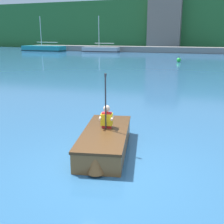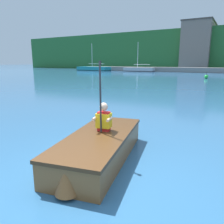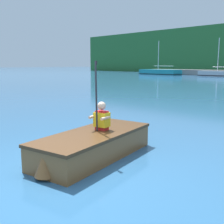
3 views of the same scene
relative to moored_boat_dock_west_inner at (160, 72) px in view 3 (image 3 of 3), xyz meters
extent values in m
plane|color=#28567F|center=(25.69, -37.45, -0.44)|extent=(300.00, 300.00, 0.00)
cube|color=#197A84|center=(0.00, 0.00, 0.02)|extent=(7.57, 2.76, 0.92)
cube|color=black|center=(0.00, 0.00, -0.28)|extent=(7.61, 2.80, 0.10)
cylinder|color=silver|center=(-0.37, 0.02, 2.90)|extent=(0.10, 0.10, 4.84)
cylinder|color=silver|center=(0.75, -0.03, 1.08)|extent=(4.11, 0.24, 0.07)
cube|color=#9EA3A8|center=(10.21, 0.91, -0.03)|extent=(6.07, 2.11, 0.82)
cube|color=black|center=(10.21, 0.91, -0.29)|extent=(6.12, 2.15, 0.10)
cylinder|color=silver|center=(9.91, 0.90, 2.80)|extent=(0.10, 0.10, 4.83)
cylinder|color=silver|center=(10.81, 0.95, 0.98)|extent=(3.29, 0.24, 0.07)
cube|color=brown|center=(25.22, -36.49, -0.18)|extent=(1.59, 2.87, 0.51)
cube|color=#482C16|center=(25.22, -36.49, 0.04)|extent=(1.64, 2.92, 0.06)
cube|color=#482C16|center=(25.22, -36.49, 0.03)|extent=(1.33, 2.46, 0.02)
cone|color=brown|center=(25.50, -37.76, -0.16)|extent=(0.43, 0.43, 0.45)
cube|color=brown|center=(25.18, -36.29, 0.02)|extent=(1.00, 0.37, 0.03)
cube|color=red|center=(25.16, -36.22, 0.26)|extent=(0.27, 0.21, 0.39)
cube|color=yellow|center=(25.16, -36.22, 0.28)|extent=(0.33, 0.27, 0.29)
sphere|color=beige|center=(25.16, -36.22, 0.57)|extent=(0.17, 0.17, 0.17)
cylinder|color=beige|center=(25.04, -36.34, 0.34)|extent=(0.11, 0.27, 0.06)
cylinder|color=beige|center=(25.33, -36.28, 0.34)|extent=(0.11, 0.27, 0.06)
cylinder|color=#232328|center=(25.20, -36.40, 0.78)|extent=(0.05, 0.07, 1.38)
cylinder|color=black|center=(25.20, -36.40, 1.43)|extent=(0.05, 0.05, 0.08)
camera|label=1|loc=(27.55, -42.57, 2.35)|focal=45.00mm
camera|label=2|loc=(27.44, -39.87, 1.44)|focal=35.00mm
camera|label=3|loc=(29.34, -39.99, 1.40)|focal=45.00mm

